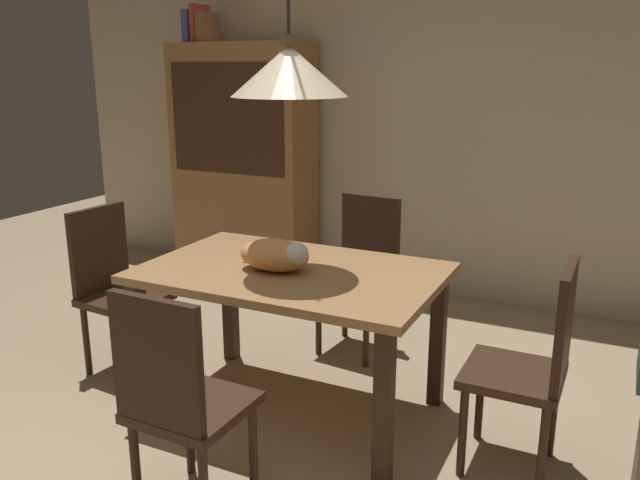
% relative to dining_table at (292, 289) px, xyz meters
% --- Properties ---
extents(ground, '(10.00, 10.00, 0.00)m').
position_rel_dining_table_xyz_m(ground, '(0.09, -0.58, -0.65)').
color(ground, tan).
extents(back_wall, '(6.40, 0.10, 2.90)m').
position_rel_dining_table_xyz_m(back_wall, '(0.09, 2.07, 0.80)').
color(back_wall, beige).
rests_on(back_wall, ground).
extents(dining_table, '(1.40, 0.90, 0.75)m').
position_rel_dining_table_xyz_m(dining_table, '(0.00, 0.00, 0.00)').
color(dining_table, '#A87A4C').
rests_on(dining_table, ground).
extents(chair_left_side, '(0.43, 0.43, 0.93)m').
position_rel_dining_table_xyz_m(chair_left_side, '(-1.13, 0.01, -0.14)').
color(chair_left_side, '#382316').
rests_on(chair_left_side, ground).
extents(chair_right_side, '(0.40, 0.40, 0.93)m').
position_rel_dining_table_xyz_m(chair_right_side, '(1.13, -0.00, -0.14)').
color(chair_right_side, '#382316').
rests_on(chair_right_side, ground).
extents(chair_near_front, '(0.41, 0.41, 0.93)m').
position_rel_dining_table_xyz_m(chair_near_front, '(-0.00, -0.88, -0.14)').
color(chair_near_front, '#382316').
rests_on(chair_near_front, ground).
extents(chair_far_back, '(0.44, 0.44, 0.93)m').
position_rel_dining_table_xyz_m(chair_far_back, '(0.01, 0.88, -0.14)').
color(chair_far_back, '#382316').
rests_on(chair_far_back, ground).
extents(cat_sleeping, '(0.39, 0.24, 0.16)m').
position_rel_dining_table_xyz_m(cat_sleeping, '(-0.05, -0.05, 0.18)').
color(cat_sleeping, '#E59951').
rests_on(cat_sleeping, dining_table).
extents(pendant_lamp, '(0.52, 0.52, 1.30)m').
position_rel_dining_table_xyz_m(pendant_lamp, '(0.00, 0.00, 1.01)').
color(pendant_lamp, beige).
extents(hutch_bookcase, '(1.12, 0.45, 1.85)m').
position_rel_dining_table_xyz_m(hutch_bookcase, '(-1.35, 1.74, 0.24)').
color(hutch_bookcase, olive).
rests_on(hutch_bookcase, ground).
extents(book_blue_wide, '(0.06, 0.24, 0.24)m').
position_rel_dining_table_xyz_m(book_blue_wide, '(-1.77, 1.74, 1.32)').
color(book_blue_wide, '#384C93').
rests_on(book_blue_wide, hutch_bookcase).
extents(book_red_tall, '(0.04, 0.22, 0.28)m').
position_rel_dining_table_xyz_m(book_red_tall, '(-1.71, 1.74, 1.34)').
color(book_red_tall, '#B73833').
rests_on(book_red_tall, hutch_bookcase).
extents(book_brown_thick, '(0.06, 0.24, 0.22)m').
position_rel_dining_table_xyz_m(book_brown_thick, '(-1.64, 1.74, 1.31)').
color(book_brown_thick, brown).
rests_on(book_brown_thick, hutch_bookcase).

